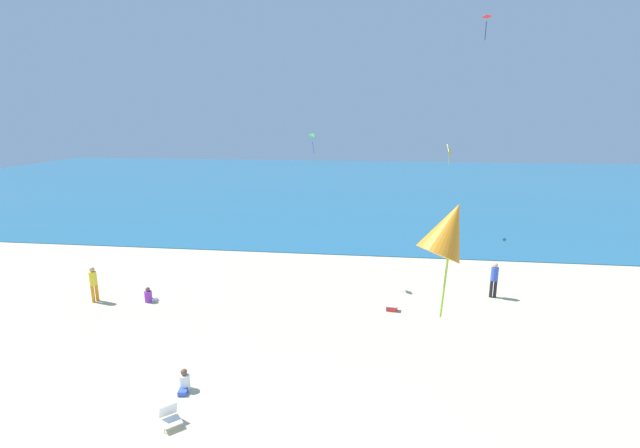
# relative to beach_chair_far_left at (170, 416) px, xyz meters

# --- Properties ---
(ground_plane) EXTENTS (120.00, 120.00, 0.00)m
(ground_plane) POSITION_rel_beach_chair_far_left_xyz_m (3.66, 7.45, -0.27)
(ground_plane) COLOR beige
(ocean_water) EXTENTS (120.00, 60.00, 0.05)m
(ocean_water) POSITION_rel_beach_chair_far_left_xyz_m (3.66, 46.19, -0.25)
(ocean_water) COLOR #236084
(ocean_water) RESTS_ON ground_plane
(beach_chair_far_left) EXTENTS (0.76, 0.77, 0.60)m
(beach_chair_far_left) POSITION_rel_beach_chair_far_left_xyz_m (0.00, 0.00, 0.00)
(beach_chair_far_left) COLOR white
(beach_chair_far_left) RESTS_ON ground_plane
(cooler_box) EXTENTS (0.54, 0.39, 0.25)m
(cooler_box) POSITION_rel_beach_chair_far_left_xyz_m (6.42, 8.38, -0.15)
(cooler_box) COLOR red
(cooler_box) RESTS_ON ground_plane
(person_0) EXTENTS (0.61, 0.63, 0.72)m
(person_0) POSITION_rel_beach_chair_far_left_xyz_m (-4.81, 7.97, -0.01)
(person_0) COLOR purple
(person_0) RESTS_ON ground_plane
(person_1) EXTENTS (0.36, 0.36, 1.72)m
(person_1) POSITION_rel_beach_chair_far_left_xyz_m (11.26, 10.52, 0.72)
(person_1) COLOR black
(person_1) RESTS_ON ground_plane
(person_2) EXTENTS (0.46, 0.46, 1.70)m
(person_2) POSITION_rel_beach_chair_far_left_xyz_m (-7.31, 7.67, 0.71)
(person_2) COLOR orange
(person_2) RESTS_ON ground_plane
(person_4) EXTENTS (0.39, 0.61, 0.72)m
(person_4) POSITION_rel_beach_chair_far_left_xyz_m (-0.27, 1.59, -0.01)
(person_4) COLOR white
(person_4) RESTS_ON ground_plane
(kite_orange) EXTENTS (1.09, 1.02, 1.77)m
(kite_orange) POSITION_rel_beach_chair_far_left_xyz_m (6.53, -4.11, 6.65)
(kite_orange) COLOR orange
(kite_red) EXTENTS (0.41, 0.35, 1.15)m
(kite_red) POSITION_rel_beach_chair_far_left_xyz_m (10.32, 12.31, 12.56)
(kite_red) COLOR red
(kite_yellow) EXTENTS (0.40, 0.91, 1.52)m
(kite_yellow) POSITION_rel_beach_chair_far_left_xyz_m (10.61, 21.96, 5.81)
(kite_yellow) COLOR yellow
(kite_green) EXTENTS (0.56, 0.60, 1.04)m
(kite_green) POSITION_rel_beach_chair_far_left_xyz_m (2.45, 11.83, 7.25)
(kite_green) COLOR green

